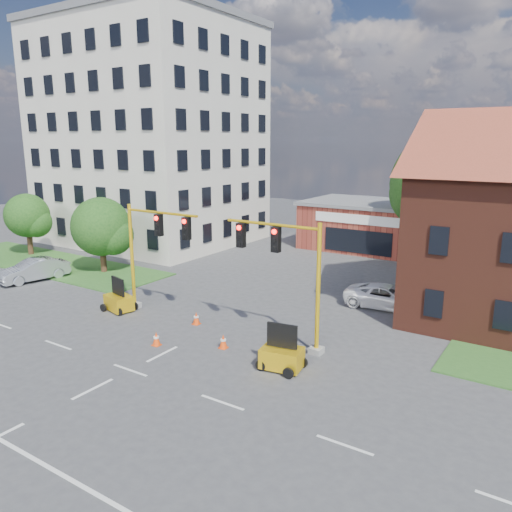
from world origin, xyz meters
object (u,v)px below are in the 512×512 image
object	(u,v)px
trailer_west	(119,301)
signal_mast_west	(152,247)
trailer_east	(282,356)
signal_mast_east	(287,268)
pickup_white	(387,297)

from	to	relation	value
trailer_west	signal_mast_west	bearing A→B (deg)	38.45
trailer_east	signal_mast_east	bearing A→B (deg)	106.17
trailer_east	signal_mast_west	bearing A→B (deg)	157.19
trailer_east	pickup_white	bearing A→B (deg)	74.14
signal_mast_east	pickup_white	xyz separation A→B (m)	(2.25, 8.15, -3.23)
signal_mast_east	trailer_east	distance (m)	4.17
signal_mast_west	trailer_east	world-z (taller)	signal_mast_west
signal_mast_west	trailer_east	bearing A→B (deg)	-13.17
trailer_west	pickup_white	size ratio (longest dim) A/B	0.39
signal_mast_east	trailer_west	distance (m)	11.24
trailer_east	pickup_white	distance (m)	10.51
signal_mast_east	pickup_white	size ratio (longest dim) A/B	1.25
signal_mast_east	trailer_west	world-z (taller)	signal_mast_east
trailer_west	pickup_white	distance (m)	15.80
signal_mast_east	trailer_east	size ratio (longest dim) A/B	3.11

